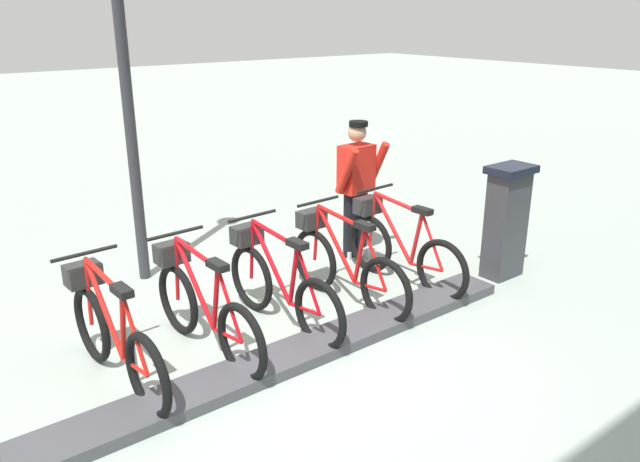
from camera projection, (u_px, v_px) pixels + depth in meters
ground_plane at (301, 357)px, 5.46m from camera, size 60.00×60.00×0.00m
dock_rail_base at (301, 352)px, 5.44m from camera, size 0.44×4.78×0.10m
payment_kiosk at (506, 220)px, 6.94m from camera, size 0.36×0.52×1.28m
bike_docked_0 at (399, 247)px, 6.82m from camera, size 1.72×0.54×1.02m
bike_docked_1 at (343, 264)px, 6.35m from camera, size 1.72×0.54×1.02m
bike_docked_2 at (278, 283)px, 5.89m from camera, size 1.72×0.54×1.02m
bike_docked_3 at (202, 307)px, 5.43m from camera, size 1.72×0.54×1.02m
bike_docked_4 at (112, 334)px, 4.97m from camera, size 1.72×0.54×1.02m
worker_near_rack at (357, 185)px, 7.42m from camera, size 0.48×0.65×1.66m
lamp_post at (118, 9)px, 6.15m from camera, size 0.32×0.32×4.45m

